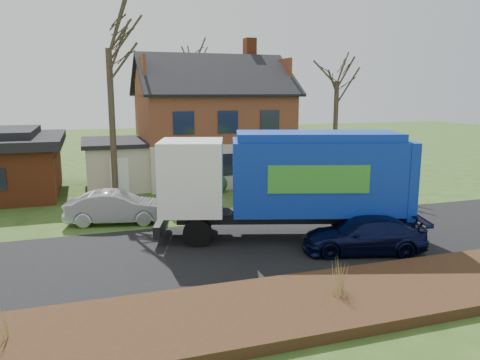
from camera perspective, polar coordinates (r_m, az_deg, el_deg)
name	(u,v)px	position (r m, az deg, el deg)	size (l,w,h in m)	color
ground	(256,246)	(17.79, 1.98, -8.09)	(120.00, 120.00, 0.00)	#2A4818
road	(256,246)	(17.79, 1.98, -8.05)	(80.00, 7.00, 0.02)	black
mulch_verge	(324,302)	(13.25, 10.19, -14.40)	(80.00, 3.50, 0.30)	black
main_house	(204,118)	(30.64, -4.41, 7.52)	(12.95, 8.95, 9.26)	beige
garbage_truck	(290,178)	(18.40, 6.12, 0.30)	(10.15, 5.36, 4.20)	black
silver_sedan	(116,207)	(21.37, -14.85, -3.23)	(1.51, 4.33, 1.43)	#B7BABF
navy_wagon	(364,235)	(17.55, 14.84, -6.52)	(1.80, 4.42, 1.28)	black
tree_front_west	(107,25)	(25.83, -15.88, 17.77)	(3.70, 3.70, 11.01)	#3D3425
tree_front_east	(338,64)	(29.53, 11.82, 13.69)	(3.26, 3.26, 9.07)	#403626
tree_back	(194,52)	(37.37, -5.66, 15.28)	(3.30, 3.30, 10.46)	#433928
grass_clump_mid	(341,276)	(13.24, 12.22, -11.37)	(0.37, 0.30, 1.02)	#9B8644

